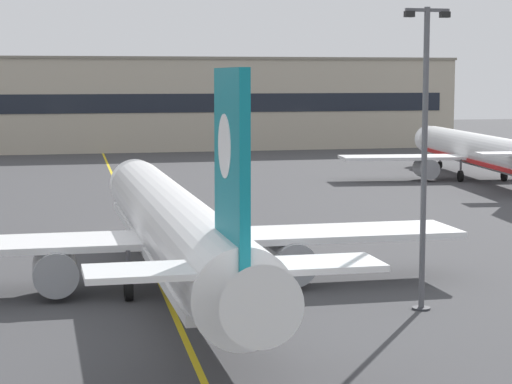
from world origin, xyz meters
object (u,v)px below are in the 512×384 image
at_px(safety_cone_by_nose_gear, 164,236).
at_px(apron_lamp_post, 424,154).
at_px(airliner_foreground, 174,228).
at_px(airliner_background, 478,151).

bearing_deg(safety_cone_by_nose_gear, apron_lamp_post, -68.26).
height_order(airliner_foreground, airliner_background, airliner_foreground).
relative_size(airliner_background, safety_cone_by_nose_gear, 70.78).
relative_size(airliner_foreground, airliner_background, 1.06).
height_order(airliner_background, apron_lamp_post, apron_lamp_post).
xyz_separation_m(airliner_foreground, safety_cone_by_nose_gear, (1.79, 16.33, -3.11)).
bearing_deg(safety_cone_by_nose_gear, airliner_background, 38.68).
distance_m(airliner_foreground, airliner_background, 62.76).
bearing_deg(apron_lamp_post, safety_cone_by_nose_gear, 111.74).
xyz_separation_m(airliner_foreground, apron_lamp_post, (11.11, -7.05, 4.24)).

